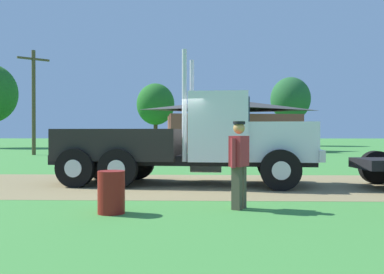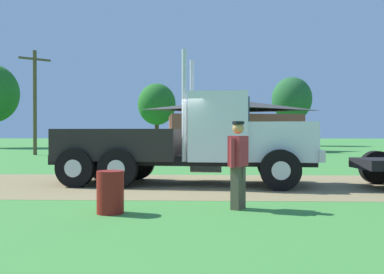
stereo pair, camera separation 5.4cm
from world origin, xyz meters
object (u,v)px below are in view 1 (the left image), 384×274
truck_foreground_white (190,143)px  steel_barrel (111,192)px  visitor_standing_near (239,160)px  utility_pole_near (34,99)px  shed_building (231,126)px

truck_foreground_white → steel_barrel: bearing=-106.1°
visitor_standing_near → truck_foreground_white: bearing=105.6°
steel_barrel → utility_pole_near: (-10.12, 21.03, 3.48)m
visitor_standing_near → steel_barrel: (-2.51, -0.55, -0.58)m
truck_foreground_white → utility_pole_near: utility_pole_near is taller
visitor_standing_near → utility_pole_near: (-12.63, 20.48, 2.90)m
shed_building → steel_barrel: bearing=-98.3°
truck_foreground_white → utility_pole_near: bearing=125.1°
visitor_standing_near → steel_barrel: 2.63m
truck_foreground_white → visitor_standing_near: (1.15, -4.13, -0.26)m
visitor_standing_near → utility_pole_near: 24.23m
steel_barrel → visitor_standing_near: bearing=12.5°
steel_barrel → shed_building: (4.01, 27.55, 1.68)m
truck_foreground_white → utility_pole_near: 20.15m
steel_barrel → shed_building: bearing=81.7°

